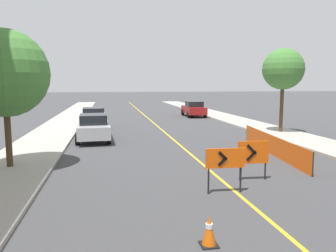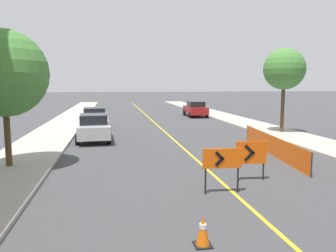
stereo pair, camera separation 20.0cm
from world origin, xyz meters
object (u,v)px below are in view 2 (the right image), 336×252
(arrow_barricade_primary, at_px, (222,161))
(arrow_barricade_secondary, at_px, (251,154))
(street_tree_right_near, at_px, (284,69))
(traffic_cone_fifth, at_px, (203,231))
(street_tree_left_near, at_px, (4,73))
(parked_car_curb_far, at_px, (195,109))
(parked_car_curb_near, at_px, (94,127))
(parked_car_curb_mid, at_px, (95,118))

(arrow_barricade_primary, distance_m, arrow_barricade_secondary, 1.85)
(arrow_barricade_secondary, relative_size, street_tree_right_near, 0.25)
(traffic_cone_fifth, relative_size, street_tree_left_near, 0.13)
(parked_car_curb_far, bearing_deg, street_tree_right_near, -75.31)
(parked_car_curb_far, distance_m, street_tree_left_near, 23.18)
(arrow_barricade_primary, distance_m, street_tree_right_near, 14.17)
(traffic_cone_fifth, height_order, arrow_barricade_primary, arrow_barricade_primary)
(traffic_cone_fifth, distance_m, parked_car_curb_near, 13.81)
(arrow_barricade_secondary, bearing_deg, parked_car_curb_mid, 115.20)
(parked_car_curb_mid, xyz_separation_m, parked_car_curb_far, (9.83, 7.55, 0.00))
(traffic_cone_fifth, relative_size, parked_car_curb_far, 0.15)
(arrow_barricade_primary, xyz_separation_m, arrow_barricade_secondary, (1.46, 1.14, -0.09))
(parked_car_curb_near, height_order, street_tree_right_near, street_tree_right_near)
(parked_car_curb_near, height_order, street_tree_left_near, street_tree_left_near)
(parked_car_curb_near, distance_m, parked_car_curb_mid, 5.55)
(arrow_barricade_primary, height_order, parked_car_curb_mid, parked_car_curb_mid)
(parked_car_curb_near, height_order, parked_car_curb_far, same)
(arrow_barricade_primary, xyz_separation_m, parked_car_curb_near, (-4.35, 10.40, -0.23))
(traffic_cone_fifth, height_order, parked_car_curb_near, parked_car_curb_near)
(traffic_cone_fifth, distance_m, arrow_barricade_primary, 3.51)
(traffic_cone_fifth, bearing_deg, parked_car_curb_near, 102.00)
(traffic_cone_fifth, distance_m, parked_car_curb_mid, 19.31)
(parked_car_curb_far, relative_size, street_tree_left_near, 0.81)
(street_tree_left_near, bearing_deg, parked_car_curb_mid, 76.53)
(traffic_cone_fifth, bearing_deg, arrow_barricade_secondary, 55.33)
(arrow_barricade_secondary, distance_m, parked_car_curb_near, 10.93)
(traffic_cone_fifth, xyz_separation_m, arrow_barricade_primary, (1.48, 3.10, 0.70))
(street_tree_left_near, bearing_deg, parked_car_curb_far, 56.68)
(street_tree_left_near, distance_m, street_tree_right_near, 16.95)
(traffic_cone_fifth, xyz_separation_m, parked_car_curb_mid, (-3.10, 19.05, 0.47))
(arrow_barricade_primary, height_order, street_tree_right_near, street_tree_right_near)
(parked_car_curb_near, xyz_separation_m, parked_car_curb_far, (9.61, 13.09, 0.00))
(arrow_barricade_primary, xyz_separation_m, street_tree_left_near, (-7.37, 4.29, 2.72))
(parked_car_curb_near, relative_size, street_tree_right_near, 0.78)
(parked_car_curb_mid, height_order, parked_car_curb_far, same)
(arrow_barricade_secondary, bearing_deg, arrow_barricade_primary, -138.90)
(traffic_cone_fifth, distance_m, street_tree_right_near, 17.63)
(traffic_cone_fifth, height_order, parked_car_curb_mid, parked_car_curb_mid)
(arrow_barricade_secondary, bearing_deg, street_tree_right_near, 59.33)
(traffic_cone_fifth, relative_size, arrow_barricade_primary, 0.48)
(parked_car_curb_mid, bearing_deg, parked_car_curb_far, 34.68)
(parked_car_curb_near, bearing_deg, arrow_barricade_primary, -69.84)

